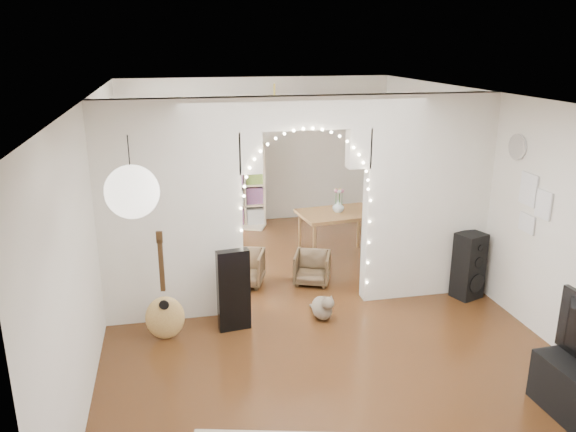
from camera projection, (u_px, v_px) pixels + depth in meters
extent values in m
plane|color=black|center=(304.00, 303.00, 7.41)|extent=(7.50, 7.50, 0.00)
cube|color=white|center=(306.00, 95.00, 6.61)|extent=(5.00, 7.50, 0.02)
cube|color=silver|center=(257.00, 151.00, 10.51)|extent=(5.00, 0.02, 2.70)
cube|color=silver|center=(447.00, 369.00, 3.51)|extent=(5.00, 0.02, 2.70)
cube|color=silver|center=(96.00, 218.00, 6.51)|extent=(0.02, 7.50, 2.70)
cube|color=silver|center=(486.00, 195.00, 7.51)|extent=(0.02, 7.50, 2.70)
cube|color=silver|center=(170.00, 213.00, 6.68)|extent=(1.70, 0.20, 2.70)
cube|color=silver|center=(427.00, 198.00, 7.34)|extent=(1.70, 0.20, 2.70)
cube|color=silver|center=(306.00, 113.00, 6.67)|extent=(1.60, 0.20, 0.40)
cube|color=white|center=(111.00, 172.00, 8.15)|extent=(0.04, 1.20, 1.40)
cylinder|color=white|center=(518.00, 147.00, 6.72)|extent=(0.03, 0.31, 0.31)
sphere|color=white|center=(132.00, 192.00, 4.12)|extent=(0.40, 0.40, 0.40)
cube|color=black|center=(234.00, 290.00, 6.61)|extent=(0.40, 0.18, 1.00)
ellipsoid|color=#AF8146|center=(164.00, 302.00, 6.39)|extent=(0.47, 0.25, 0.54)
cube|color=black|center=(161.00, 266.00, 6.26)|extent=(0.06, 0.04, 0.62)
cube|color=black|center=(159.00, 237.00, 6.16)|extent=(0.07, 0.05, 0.13)
ellipsoid|color=brown|center=(322.00, 308.00, 6.98)|extent=(0.31, 0.42, 0.27)
sphere|color=brown|center=(328.00, 303.00, 6.79)|extent=(0.19, 0.19, 0.16)
cone|color=brown|center=(325.00, 298.00, 6.76)|extent=(0.05, 0.05, 0.06)
cone|color=brown|center=(331.00, 297.00, 6.78)|extent=(0.05, 0.05, 0.06)
cylinder|color=brown|center=(315.00, 308.00, 7.19)|extent=(0.09, 0.26, 0.08)
cube|color=black|center=(469.00, 266.00, 7.48)|extent=(0.43, 0.40, 0.90)
cylinder|color=black|center=(477.00, 283.00, 7.41)|extent=(0.25, 0.11, 0.26)
cylinder|color=black|center=(479.00, 262.00, 7.32)|extent=(0.14, 0.07, 0.14)
cylinder|color=black|center=(480.00, 248.00, 7.27)|extent=(0.08, 0.05, 0.08)
cube|color=beige|center=(223.00, 185.00, 10.31)|extent=(1.56, 0.93, 1.56)
cube|color=brown|center=(338.00, 214.00, 8.78)|extent=(1.29, 0.94, 0.05)
cylinder|color=brown|center=(314.00, 247.00, 8.45)|extent=(0.05, 0.05, 0.70)
cylinder|color=brown|center=(376.00, 239.00, 8.77)|extent=(0.05, 0.05, 0.70)
cylinder|color=brown|center=(300.00, 234.00, 9.03)|extent=(0.05, 0.05, 0.70)
cylinder|color=brown|center=(358.00, 227.00, 9.35)|extent=(0.05, 0.05, 0.70)
imported|color=white|center=(338.00, 206.00, 8.75)|extent=(0.20, 0.20, 0.19)
imported|color=#503D28|center=(244.00, 268.00, 7.93)|extent=(0.67, 0.68, 0.49)
imported|color=#503D28|center=(312.00, 268.00, 7.98)|extent=(0.63, 0.64, 0.45)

